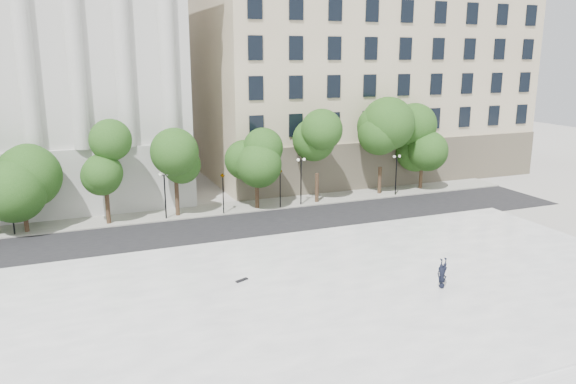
% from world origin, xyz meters
% --- Properties ---
extents(ground, '(160.00, 160.00, 0.00)m').
position_xyz_m(ground, '(0.00, 0.00, 0.00)').
color(ground, '#B3B0A9').
rests_on(ground, ground).
extents(plaza, '(44.00, 22.00, 0.45)m').
position_xyz_m(plaza, '(0.00, 3.00, 0.23)').
color(plaza, white).
rests_on(plaza, ground).
extents(street, '(60.00, 8.00, 0.02)m').
position_xyz_m(street, '(0.00, 18.00, 0.01)').
color(street, black).
rests_on(street, ground).
extents(far_sidewalk, '(60.00, 4.00, 0.12)m').
position_xyz_m(far_sidewalk, '(0.00, 24.00, 0.06)').
color(far_sidewalk, '#A5A398').
rests_on(far_sidewalk, ground).
extents(building_west, '(31.50, 27.65, 25.60)m').
position_xyz_m(building_west, '(-17.00, 38.57, 12.89)').
color(building_west, beige).
rests_on(building_west, ground).
extents(building_east, '(36.00, 26.15, 23.00)m').
position_xyz_m(building_east, '(20.00, 38.91, 11.14)').
color(building_east, beige).
rests_on(building_east, ground).
extents(traffic_light_west, '(0.61, 1.73, 4.18)m').
position_xyz_m(traffic_light_west, '(-0.36, 22.30, 3.68)').
color(traffic_light_west, black).
rests_on(traffic_light_west, ground).
extents(traffic_light_east, '(0.99, 1.76, 4.20)m').
position_xyz_m(traffic_light_east, '(4.98, 22.30, 3.70)').
color(traffic_light_east, black).
rests_on(traffic_light_east, ground).
extents(person_lying, '(0.78, 1.87, 0.50)m').
position_xyz_m(person_lying, '(6.86, 1.01, 0.70)').
color(person_lying, black).
rests_on(person_lying, plaza).
extents(skateboard, '(0.85, 0.52, 0.09)m').
position_xyz_m(skateboard, '(-3.64, 6.36, 0.49)').
color(skateboard, black).
rests_on(skateboard, plaza).
extents(street_trees, '(46.57, 5.25, 7.80)m').
position_xyz_m(street_trees, '(-0.24, 23.30, 5.17)').
color(street_trees, '#382619').
rests_on(street_trees, ground).
extents(lamp_posts, '(35.34, 0.28, 4.49)m').
position_xyz_m(lamp_posts, '(0.64, 22.60, 2.92)').
color(lamp_posts, black).
rests_on(lamp_posts, ground).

